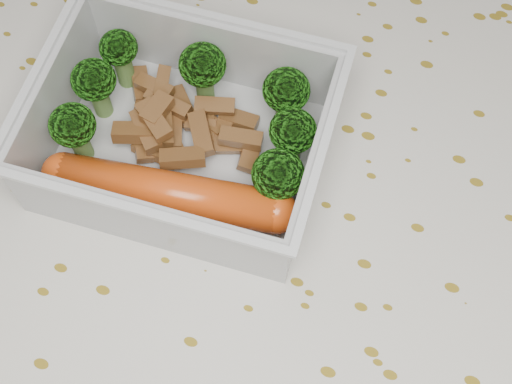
% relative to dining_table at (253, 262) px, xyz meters
% --- Properties ---
extents(dining_table, '(1.40, 0.90, 0.75)m').
position_rel_dining_table_xyz_m(dining_table, '(0.00, 0.00, 0.00)').
color(dining_table, brown).
rests_on(dining_table, ground).
extents(tablecloth, '(1.46, 0.96, 0.19)m').
position_rel_dining_table_xyz_m(tablecloth, '(0.00, 0.00, 0.05)').
color(tablecloth, silver).
rests_on(tablecloth, dining_table).
extents(lunch_container, '(0.20, 0.16, 0.07)m').
position_rel_dining_table_xyz_m(lunch_container, '(-0.06, 0.03, 0.11)').
color(lunch_container, silver).
rests_on(lunch_container, tablecloth).
extents(broccoli_florets, '(0.17, 0.10, 0.05)m').
position_rel_dining_table_xyz_m(broccoli_florets, '(-0.05, 0.05, 0.13)').
color(broccoli_florets, '#608C3F').
rests_on(broccoli_florets, lunch_container).
extents(meat_pile, '(0.11, 0.08, 0.03)m').
position_rel_dining_table_xyz_m(meat_pile, '(-0.07, 0.04, 0.11)').
color(meat_pile, brown).
rests_on(meat_pile, lunch_container).
extents(sausage, '(0.17, 0.05, 0.03)m').
position_rel_dining_table_xyz_m(sausage, '(-0.05, -0.01, 0.12)').
color(sausage, '#CF4711').
rests_on(sausage, lunch_container).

